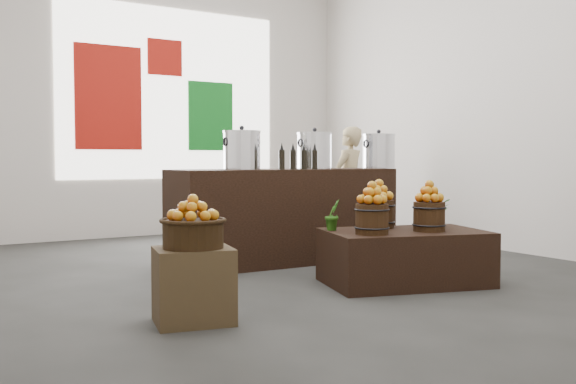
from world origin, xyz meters
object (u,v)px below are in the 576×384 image
counter (284,216)px  shopper (348,183)px  stock_pot_center (315,152)px  stock_pot_right (379,152)px  crate (193,285)px  wicker_basket (193,234)px  stock_pot_left (242,151)px  display_table (404,257)px

counter → shopper: (1.68, 1.12, 0.27)m
stock_pot_center → stock_pot_right: 0.86m
stock_pot_right → shopper: 1.30m
shopper → counter: bearing=12.1°
crate → shopper: bearing=40.2°
stock_pot_right → crate: bearing=-149.5°
stock_pot_right → shopper: (0.44, 1.15, -0.40)m
wicker_basket → stock_pot_right: 3.57m
crate → stock_pot_left: (1.31, 1.83, 0.91)m
stock_pot_right → stock_pot_left: bearing=178.7°
display_table → counter: 1.60m
stock_pot_left → stock_pot_right: size_ratio=1.00×
display_table → stock_pot_left: stock_pot_left is taller
stock_pot_left → stock_pot_right: (1.73, -0.04, 0.00)m
crate → shopper: shopper is taller
stock_pot_center → display_table: bearing=-93.9°
crate → stock_pot_center: (2.17, 1.81, 0.91)m
stock_pot_left → stock_pot_center: bearing=-1.3°
crate → display_table: size_ratio=0.37×
stock_pot_center → stock_pot_right: size_ratio=1.00×
stock_pot_center → shopper: 1.77m
crate → wicker_basket: 0.34m
display_table → shopper: (1.41, 2.68, 0.52)m
display_table → stock_pot_right: bearing=74.0°
counter → shopper: bearing=35.0°
crate → shopper: (3.48, 2.94, 0.50)m
display_table → stock_pot_right: stock_pot_right is taller
counter → stock_pot_left: size_ratio=6.47×
shopper → display_table: bearing=40.5°
stock_pot_center → stock_pot_left: bearing=178.7°
stock_pot_left → stock_pot_center: size_ratio=1.00×
crate → stock_pot_center: 2.97m
display_table → stock_pot_left: 1.97m
stock_pot_left → shopper: shopper is taller
crate → display_table: crate is taller
stock_pot_right → stock_pot_center: bearing=178.7°
wicker_basket → shopper: 4.56m
crate → counter: size_ratio=0.21×
stock_pot_right → shopper: shopper is taller
stock_pot_right → counter: bearing=178.7°
stock_pot_right → wicker_basket: bearing=-149.5°
counter → stock_pot_center: bearing=-0.0°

